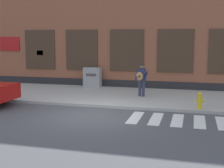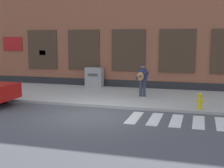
# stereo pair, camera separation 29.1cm
# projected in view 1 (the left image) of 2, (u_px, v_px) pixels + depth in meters

# --- Properties ---
(ground_plane) EXTENTS (160.00, 160.00, 0.00)m
(ground_plane) POSITION_uv_depth(u_px,v_px,m) (91.00, 115.00, 12.36)
(ground_plane) COLOR #4C4C51
(sidewalk) EXTENTS (28.00, 5.25, 0.13)m
(sidewalk) POSITION_uv_depth(u_px,v_px,m) (116.00, 96.00, 16.21)
(sidewalk) COLOR #ADAAA3
(sidewalk) RESTS_ON ground
(building_backdrop) EXTENTS (28.00, 4.06, 6.26)m
(building_backdrop) POSITION_uv_depth(u_px,v_px,m) (133.00, 37.00, 20.18)
(building_backdrop) COLOR #99563D
(building_backdrop) RESTS_ON ground
(crosswalk) EXTENTS (5.20, 1.90, 0.01)m
(crosswalk) POSITION_uv_depth(u_px,v_px,m) (200.00, 122.00, 11.41)
(crosswalk) COLOR silver
(crosswalk) RESTS_ON ground
(busker) EXTENTS (0.70, 0.52, 1.67)m
(busker) POSITION_uv_depth(u_px,v_px,m) (141.00, 78.00, 15.61)
(busker) COLOR #33384C
(busker) RESTS_ON sidewalk
(utility_box) EXTENTS (1.03, 0.56, 1.17)m
(utility_box) POSITION_uv_depth(u_px,v_px,m) (92.00, 77.00, 18.70)
(utility_box) COLOR #9E9E9E
(utility_box) RESTS_ON sidewalk
(fire_hydrant) EXTENTS (0.38, 0.20, 0.70)m
(fire_hydrant) POSITION_uv_depth(u_px,v_px,m) (200.00, 101.00, 12.92)
(fire_hydrant) COLOR gold
(fire_hydrant) RESTS_ON sidewalk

